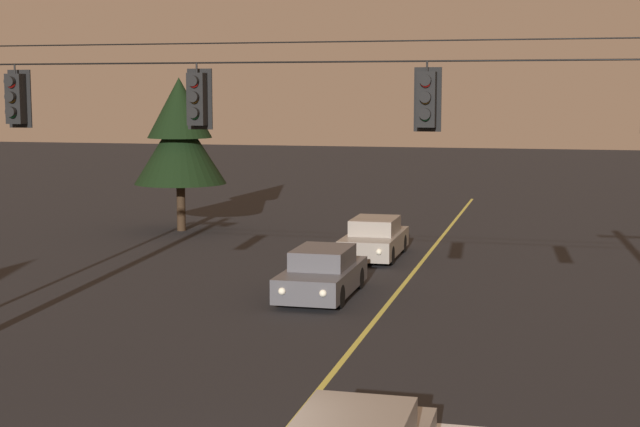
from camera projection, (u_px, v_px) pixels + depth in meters
name	position (u px, v px, depth m)	size (l,w,h in m)	color
lane_centre_stripe	(368.00, 329.00, 23.67)	(0.14, 60.00, 0.01)	#D1C64C
stop_bar_paint	(403.00, 424.00, 16.86)	(3.40, 0.36, 0.01)	silver
signal_span_assembly	(307.00, 191.00, 17.39)	(19.00, 0.32, 7.71)	#2D2116
traffic_light_leftmost	(15.00, 99.00, 18.54)	(0.48, 0.41, 1.22)	black
traffic_light_left_inner	(197.00, 99.00, 17.66)	(0.48, 0.41, 1.22)	black
traffic_light_centre	(426.00, 99.00, 16.66)	(0.48, 0.41, 1.22)	black
car_oncoming_lead	(322.00, 274.00, 27.35)	(1.80, 4.42, 1.39)	#4C4C51
car_oncoming_trailing	(374.00, 239.00, 33.88)	(1.80, 4.42, 1.39)	gray
tree_verge_far	(180.00, 136.00, 39.98)	(3.83, 3.83, 6.40)	#332316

